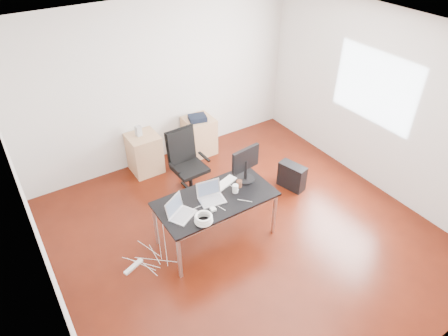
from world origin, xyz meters
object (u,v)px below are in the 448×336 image
desk (216,201)px  filing_cabinet_right (199,136)px  office_chair (187,160)px  pc_tower (292,176)px  filing_cabinet_left (145,153)px

desk → filing_cabinet_right: size_ratio=2.29×
desk → filing_cabinet_right: bearing=66.0°
desk → office_chair: 1.16m
filing_cabinet_right → desk: bearing=-114.0°
filing_cabinet_right → office_chair: bearing=-129.1°
pc_tower → office_chair: bearing=135.6°
filing_cabinet_left → pc_tower: filing_cabinet_left is taller
filing_cabinet_left → filing_cabinet_right: same height
desk → office_chair: (0.17, 1.14, -0.07)m
filing_cabinet_left → filing_cabinet_right: 1.08m
filing_cabinet_right → pc_tower: 1.90m
office_chair → pc_tower: 1.74m
office_chair → filing_cabinet_right: size_ratio=1.54×
desk → office_chair: office_chair is taller
filing_cabinet_right → pc_tower: size_ratio=1.56×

